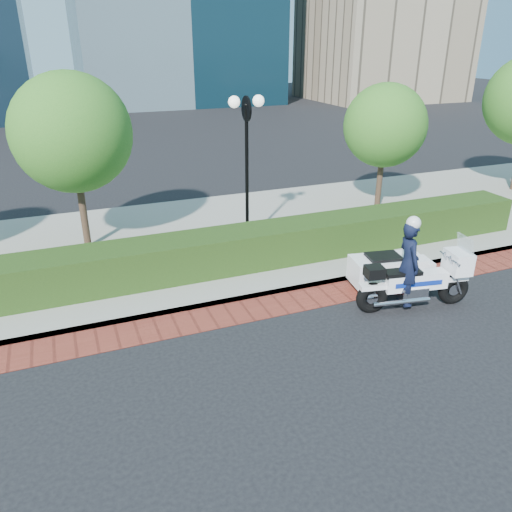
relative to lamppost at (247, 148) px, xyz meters
name	(u,v)px	position (x,y,z in m)	size (l,w,h in m)	color
ground	(292,341)	(-1.00, -5.20, -2.96)	(120.00, 120.00, 0.00)	black
brick_strip	(264,307)	(-1.00, -3.70, -2.95)	(60.00, 1.00, 0.01)	maroon
sidewalk	(208,239)	(-1.00, 0.80, -2.88)	(60.00, 8.00, 0.15)	gray
hedge_main	(233,249)	(-1.00, -1.60, -2.31)	(18.00, 1.20, 1.00)	black
lamppost	(247,148)	(0.00, 0.00, 0.00)	(1.02, 0.70, 4.21)	black
tree_b	(72,133)	(-4.50, 1.30, 0.48)	(3.20, 3.20, 4.89)	#332319
tree_c	(385,126)	(5.50, 1.30, 0.09)	(2.80, 2.80, 4.30)	#332319
police_motorcycle	(402,271)	(2.15, -4.56, -2.19)	(2.78, 2.20, 2.26)	black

